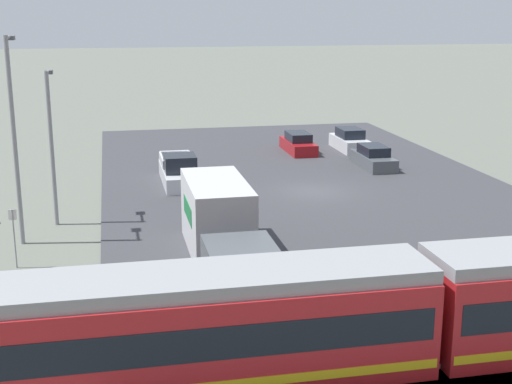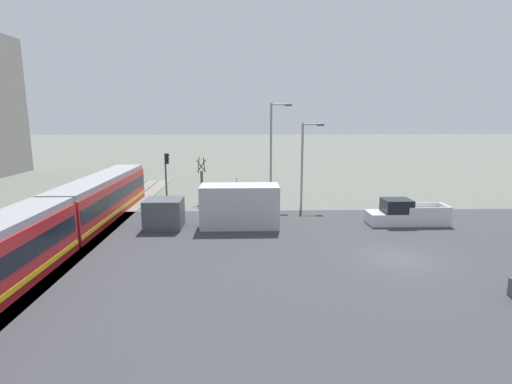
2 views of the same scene
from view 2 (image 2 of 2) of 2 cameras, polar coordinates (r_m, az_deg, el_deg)
name	(u,v)px [view 2 (image 2 of 2)]	position (r m, az deg, el deg)	size (l,w,h in m)	color
ground_plane	(398,260)	(24.28, 19.57, -9.11)	(320.00, 320.00, 0.00)	#60665B
road_surface	(398,259)	(24.26, 19.58, -9.02)	(23.82, 46.85, 0.08)	#38383D
rail_bed	(39,263)	(25.32, -28.63, -8.89)	(57.72, 4.40, 0.22)	gray
light_rail_tram	(56,224)	(26.90, -26.70, -4.07)	(32.35, 2.72, 4.35)	#B21E23
box_truck	(221,208)	(28.94, -4.96, -2.26)	(2.50, 9.59, 3.07)	#4C5156
pickup_truck	(405,214)	(31.83, 20.56, -3.03)	(1.97, 5.90, 1.88)	silver
traffic_light_pole	(167,171)	(37.41, -12.65, 2.93)	(0.28, 0.47, 4.70)	#47474C
street_tree	(202,182)	(37.58, -7.75, 1.39)	(1.02, 0.85, 4.29)	brown
street_lamp_near_crossing	(273,147)	(36.75, 2.44, 6.41)	(0.36, 1.95, 9.17)	gray
street_lamp_mid_block	(305,158)	(35.83, 6.96, 4.80)	(0.36, 1.95, 7.43)	gray
no_parking_sign	(237,188)	(37.04, -2.79, 0.63)	(0.32, 0.08, 2.47)	gray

